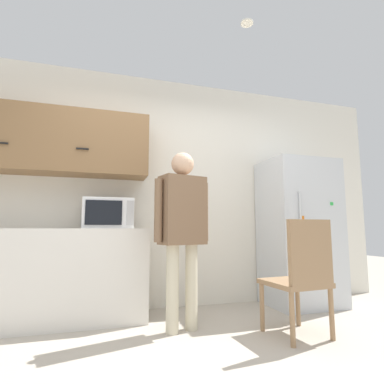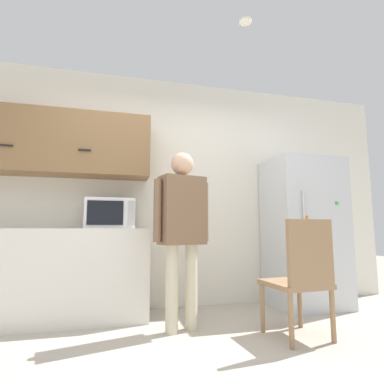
{
  "view_description": "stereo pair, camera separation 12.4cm",
  "coord_description": "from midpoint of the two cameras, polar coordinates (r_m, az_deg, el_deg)",
  "views": [
    {
      "loc": [
        -0.61,
        -1.74,
        0.88
      ],
      "look_at": [
        0.18,
        0.94,
        1.23
      ],
      "focal_mm": 28.0,
      "sensor_mm": 36.0,
      "label": 1
    },
    {
      "loc": [
        -0.49,
        -1.78,
        0.88
      ],
      "look_at": [
        0.18,
        0.94,
        1.23
      ],
      "focal_mm": 28.0,
      "sensor_mm": 36.0,
      "label": 2
    }
  ],
  "objects": [
    {
      "name": "upper_cabinets",
      "position": [
        3.45,
        -24.32,
        8.46
      ],
      "size": [
        2.02,
        0.38,
        0.66
      ],
      "color": "olive"
    },
    {
      "name": "refrigerator",
      "position": [
        3.82,
        21.41,
        -7.04
      ],
      "size": [
        0.81,
        0.68,
        1.71
      ],
      "color": "silver",
      "rests_on": "ground_plane"
    },
    {
      "name": "back_wall",
      "position": [
        3.56,
        -4.92,
        0.48
      ],
      "size": [
        6.0,
        0.06,
        2.7
      ],
      "color": "silver",
      "rests_on": "ground_plane"
    },
    {
      "name": "person",
      "position": [
        2.73,
        -0.6,
        -5.48
      ],
      "size": [
        0.54,
        0.32,
        1.59
      ],
      "rotation": [
        0.0,
        0.0,
        0.26
      ],
      "color": "beige",
      "rests_on": "ground_plane"
    },
    {
      "name": "microwave",
      "position": [
        3.18,
        -14.21,
        -4.03
      ],
      "size": [
        0.48,
        0.37,
        0.3
      ],
      "color": "white",
      "rests_on": "counter"
    },
    {
      "name": "ground_plane",
      "position": [
        2.04,
        3.75,
        -32.64
      ],
      "size": [
        16.0,
        16.0,
        0.0
      ],
      "primitive_type": "plane",
      "color": "#B2A899"
    },
    {
      "name": "counter",
      "position": [
        3.28,
        -25.83,
        -14.08
      ],
      "size": [
        2.02,
        0.55,
        0.89
      ],
      "color": "silver",
      "rests_on": "ground_plane"
    },
    {
      "name": "chair",
      "position": [
        2.7,
        21.43,
        -14.35
      ],
      "size": [
        0.49,
        0.49,
        0.96
      ],
      "rotation": [
        0.0,
        0.0,
        3.23
      ],
      "color": "#997551",
      "rests_on": "ground_plane"
    },
    {
      "name": "ceiling_light",
      "position": [
        3.04,
        11.46,
        29.26
      ],
      "size": [
        0.11,
        0.11,
        0.01
      ],
      "color": "white"
    }
  ]
}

